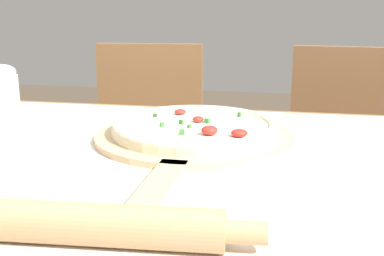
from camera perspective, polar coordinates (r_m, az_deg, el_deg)
dining_table at (r=0.89m, az=1.00°, el=-10.67°), size 1.34×0.90×0.75m
towel_cloth at (r=0.84m, az=1.04°, el=-3.85°), size 1.26×0.82×0.00m
pizza_peel at (r=0.95m, az=0.10°, el=-1.29°), size 0.40×0.62×0.01m
pizza at (r=0.96m, az=0.36°, el=0.13°), size 0.33×0.33×0.04m
rolling_pin at (r=0.57m, az=-14.51°, el=-10.87°), size 0.44×0.07×0.05m
chair_left at (r=1.71m, az=-5.43°, el=-2.94°), size 0.43×0.43×0.89m
chair_right at (r=1.66m, az=17.56°, el=-4.15°), size 0.44×0.44×0.89m
flour_cup at (r=1.28m, az=-21.68°, el=4.35°), size 0.08×0.08×0.12m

